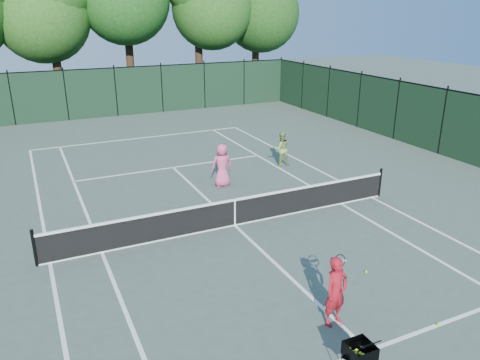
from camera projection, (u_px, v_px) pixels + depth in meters
name	position (u px, v px, depth m)	size (l,w,h in m)	color
ground	(235.00, 225.00, 14.79)	(90.00, 90.00, 0.00)	#45544A
sideline_doubles_left	(50.00, 263.00, 12.58)	(0.10, 23.77, 0.01)	white
sideline_doubles_right	(372.00, 197.00, 16.99)	(0.10, 23.77, 0.01)	white
sideline_singles_left	(102.00, 252.00, 13.13)	(0.10, 23.77, 0.01)	white
sideline_singles_right	(341.00, 204.00, 16.44)	(0.10, 23.77, 0.01)	white
baseline_far	(142.00, 138.00, 24.88)	(10.97, 0.10, 0.01)	white
service_line_near	(368.00, 351.00, 9.35)	(8.23, 0.10, 0.01)	white
service_line_far	(173.00, 167.00, 20.22)	(8.23, 0.10, 0.01)	white
center_service_line	(235.00, 225.00, 14.78)	(0.10, 12.80, 0.01)	white
tennis_net	(235.00, 212.00, 14.62)	(11.69, 0.09, 1.06)	black
fence_far	(116.00, 92.00, 29.56)	(24.00, 0.05, 3.00)	black
coach	(336.00, 291.00, 9.92)	(0.85, 0.72, 1.59)	#A2121E
player_pink	(222.00, 165.00, 17.84)	(0.86, 0.60, 1.68)	#DC4D81
player_green	(281.00, 149.00, 20.23)	(0.83, 0.70, 1.53)	#80A251
ball_hopper	(360.00, 351.00, 8.24)	(0.62, 0.62, 0.90)	black
loose_ball_near_cart	(438.00, 324.00, 10.08)	(0.07, 0.07, 0.07)	#B8CB29
loose_ball_midcourt	(366.00, 272.00, 12.11)	(0.07, 0.07, 0.07)	#CAE42E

